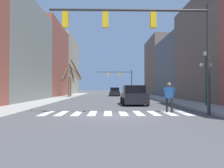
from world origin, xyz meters
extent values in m
plane|color=#4C4C4F|center=(0.00, 0.00, 0.00)|extent=(240.00, 240.00, 0.00)
cube|color=gray|center=(-11.22, 12.11, 5.42)|extent=(6.00, 13.13, 10.84)
cube|color=#934C3D|center=(-11.22, 25.03, 6.03)|extent=(6.00, 12.71, 12.06)
cube|color=tan|center=(-11.22, 38.92, 6.48)|extent=(6.00, 15.05, 12.96)
cube|color=#66564C|center=(11.22, 10.73, 5.36)|extent=(6.00, 11.33, 10.72)
cube|color=#515B66|center=(11.22, 22.28, 4.62)|extent=(6.00, 11.78, 9.24)
cube|color=#66564C|center=(11.22, 33.99, 5.91)|extent=(6.00, 11.63, 11.83)
cube|color=white|center=(-4.05, 1.11, 0.00)|extent=(0.45, 2.60, 0.01)
cube|color=white|center=(-3.15, 1.11, 0.00)|extent=(0.45, 2.60, 0.01)
cube|color=white|center=(-2.25, 1.11, 0.00)|extent=(0.45, 2.60, 0.01)
cube|color=white|center=(-1.35, 1.11, 0.00)|extent=(0.45, 2.60, 0.01)
cube|color=white|center=(-0.45, 1.11, 0.00)|extent=(0.45, 2.60, 0.01)
cube|color=white|center=(0.45, 1.11, 0.00)|extent=(0.45, 2.60, 0.01)
cube|color=white|center=(1.35, 1.11, 0.00)|extent=(0.45, 2.60, 0.01)
cube|color=white|center=(2.25, 1.11, 0.00)|extent=(0.45, 2.60, 0.01)
cube|color=white|center=(3.15, 1.11, 0.00)|extent=(0.45, 2.60, 0.01)
cube|color=white|center=(4.05, 1.11, 0.00)|extent=(0.45, 2.60, 0.01)
cylinder|color=#2D2D2D|center=(5.11, 0.15, 3.09)|extent=(0.18, 0.18, 6.18)
cylinder|color=#2D2D2D|center=(0.73, 0.15, 5.78)|extent=(8.77, 0.14, 0.14)
cube|color=yellow|center=(2.04, 0.15, 5.23)|extent=(0.32, 0.28, 0.84)
cube|color=yellow|center=(-0.59, 0.15, 5.23)|extent=(0.32, 0.28, 0.84)
cube|color=yellow|center=(-2.78, 0.15, 5.23)|extent=(0.32, 0.28, 0.84)
cylinder|color=#2D2D2D|center=(5.11, 39.03, 2.80)|extent=(0.18, 0.18, 5.61)
cylinder|color=#2D2D2D|center=(0.86, 39.03, 5.21)|extent=(8.50, 0.14, 0.14)
cube|color=yellow|center=(2.14, 39.03, 4.66)|extent=(0.32, 0.28, 0.84)
cube|color=yellow|center=(-0.41, 39.03, 4.66)|extent=(0.32, 0.28, 0.84)
cylinder|color=#1E4C2D|center=(7.05, 4.74, 2.04)|extent=(0.12, 0.12, 3.79)
sphere|color=white|center=(7.05, 4.74, 4.12)|extent=(0.36, 0.36, 0.36)
sphere|color=white|center=(6.73, 4.74, 3.26)|extent=(0.31, 0.31, 0.31)
sphere|color=white|center=(7.37, 4.74, 3.26)|extent=(0.31, 0.31, 0.31)
cube|color=white|center=(4.24, 23.40, 0.59)|extent=(1.74, 4.83, 0.83)
cube|color=gray|center=(4.24, 23.40, 1.35)|extent=(1.60, 2.51, 0.68)
cylinder|color=black|center=(3.35, 24.90, 0.32)|extent=(0.22, 0.64, 0.64)
cylinder|color=black|center=(5.13, 24.90, 0.32)|extent=(0.22, 0.64, 0.64)
cylinder|color=black|center=(3.35, 21.90, 0.32)|extent=(0.22, 0.64, 0.64)
cylinder|color=black|center=(5.13, 21.90, 0.32)|extent=(0.22, 0.64, 0.64)
cube|color=black|center=(0.79, 28.78, 0.56)|extent=(1.72, 4.84, 0.76)
cube|color=black|center=(0.79, 28.78, 1.25)|extent=(1.59, 2.52, 0.62)
cylinder|color=black|center=(-0.09, 30.28, 0.32)|extent=(0.22, 0.64, 0.64)
cylinder|color=black|center=(1.67, 30.28, 0.32)|extent=(0.22, 0.64, 0.64)
cylinder|color=black|center=(-0.09, 27.28, 0.32)|extent=(0.22, 0.64, 0.64)
cylinder|color=black|center=(1.67, 27.28, 0.32)|extent=(0.22, 0.64, 0.64)
cube|color=black|center=(1.85, 7.61, 0.60)|extent=(1.95, 4.55, 0.85)
cube|color=black|center=(1.85, 7.61, 1.37)|extent=(1.79, 2.37, 0.69)
cylinder|color=black|center=(0.86, 9.02, 0.32)|extent=(0.22, 0.64, 0.64)
cylinder|color=black|center=(2.84, 9.02, 0.32)|extent=(0.22, 0.64, 0.64)
cylinder|color=black|center=(0.86, 6.20, 0.32)|extent=(0.22, 0.64, 0.64)
cylinder|color=black|center=(2.84, 6.20, 0.32)|extent=(0.22, 0.64, 0.64)
cylinder|color=black|center=(3.14, 1.48, 0.43)|extent=(0.13, 0.13, 0.87)
cylinder|color=black|center=(3.41, 1.31, 0.43)|extent=(0.13, 0.13, 0.87)
cube|color=#235693|center=(3.28, 1.39, 1.21)|extent=(0.49, 0.43, 0.68)
sphere|color=#8C664C|center=(3.28, 1.39, 1.70)|extent=(0.24, 0.24, 0.24)
cylinder|color=#235693|center=(3.07, 1.53, 1.16)|extent=(0.30, 0.24, 0.66)
cylinder|color=#235693|center=(3.48, 1.26, 1.16)|extent=(0.30, 0.24, 0.66)
cylinder|color=brown|center=(-6.29, 21.42, 1.48)|extent=(0.37, 0.37, 2.67)
cylinder|color=brown|center=(-6.14, 22.62, 3.76)|extent=(0.40, 2.51, 2.71)
cylinder|color=brown|center=(-6.79, 21.80, 3.84)|extent=(1.14, 0.93, 2.31)
cylinder|color=brown|center=(-6.75, 20.87, 3.84)|extent=(1.04, 1.29, 2.30)
cylinder|color=brown|center=(-5.52, 20.71, 3.96)|extent=(1.63, 1.66, 2.60)
cylinder|color=brown|center=(-7.00, 21.84, 3.78)|extent=(1.56, 1.04, 2.64)
cylinder|color=brown|center=(-6.41, 22.83, 1.67)|extent=(0.39, 0.39, 3.05)
cylinder|color=brown|center=(-6.26, 23.63, 4.05)|extent=(0.42, 1.72, 1.87)
cylinder|color=brown|center=(-6.28, 22.00, 4.64)|extent=(0.42, 1.82, 3.17)
cylinder|color=brown|center=(-5.71, 22.67, 3.95)|extent=(1.58, 0.53, 2.22)
cylinder|color=brown|center=(-5.62, 23.74, 4.53)|extent=(1.67, 2.07, 3.15)
cylinder|color=brown|center=(-5.59, 23.34, 4.02)|extent=(1.78, 1.27, 2.49)
camera|label=1|loc=(-0.45, -11.77, 1.49)|focal=35.00mm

